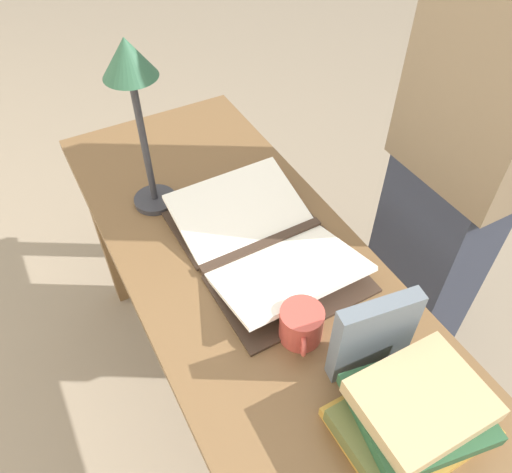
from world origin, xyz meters
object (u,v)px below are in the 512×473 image
object	(u,v)px
book_standing_upright	(373,336)
coffee_mug	(301,324)
open_book	(262,243)
book_stack_tall	(415,413)
person_reader	(460,165)
reading_lamp	(133,85)

from	to	relation	value
book_standing_upright	coffee_mug	distance (m)	0.16
open_book	book_stack_tall	size ratio (longest dim) A/B	1.81
open_book	book_stack_tall	xyz separation A→B (m)	(-0.52, -0.02, 0.04)
book_standing_upright	open_book	bearing A→B (deg)	12.83
book_standing_upright	person_reader	world-z (taller)	person_reader
book_stack_tall	book_standing_upright	bearing A→B (deg)	-3.74
book_stack_tall	reading_lamp	distance (m)	0.89
open_book	person_reader	world-z (taller)	person_reader
open_book	person_reader	size ratio (longest dim) A/B	0.29
book_stack_tall	person_reader	bearing A→B (deg)	-49.59
book_stack_tall	person_reader	xyz separation A→B (m)	(0.45, -0.53, 0.05)
person_reader	coffee_mug	bearing A→B (deg)	-72.65
open_book	reading_lamp	bearing A→B (deg)	29.77
open_book	reading_lamp	size ratio (longest dim) A/B	1.11
book_standing_upright	person_reader	xyz separation A→B (m)	(0.31, -0.52, 0.00)
open_book	coffee_mug	bearing A→B (deg)	168.08
book_standing_upright	coffee_mug	bearing A→B (deg)	42.23
book_stack_tall	person_reader	distance (m)	0.70
reading_lamp	open_book	bearing A→B (deg)	-149.36
reading_lamp	coffee_mug	xyz separation A→B (m)	(-0.55, -0.12, -0.31)
reading_lamp	person_reader	world-z (taller)	person_reader
book_standing_upright	reading_lamp	size ratio (longest dim) A/B	0.44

